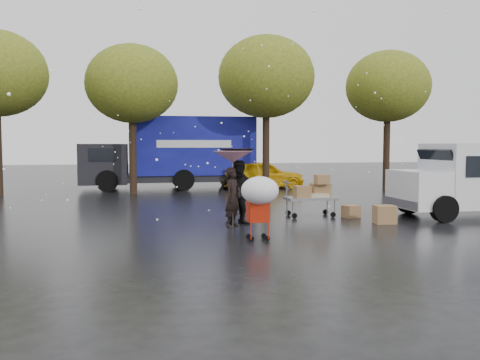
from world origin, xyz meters
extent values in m
plane|color=black|center=(0.00, 0.00, 0.00)|extent=(90.00, 90.00, 0.00)
imported|color=black|center=(-0.82, 0.35, 0.78)|extent=(0.66, 0.67, 1.57)
imported|color=black|center=(-0.54, 0.66, 0.87)|extent=(0.88, 0.71, 1.74)
imported|color=black|center=(-0.59, 0.94, 0.88)|extent=(1.05, 0.50, 1.75)
cylinder|color=#4C4C4C|center=(-0.82, 0.35, 0.92)|extent=(0.02, 0.02, 1.85)
cone|color=#CE5485|center=(-0.82, 0.35, 1.85)|extent=(1.04, 1.04, 0.30)
sphere|color=#4C4C4C|center=(-0.82, 0.35, 1.88)|extent=(0.06, 0.06, 0.06)
cylinder|color=#4C4C4C|center=(-0.59, 0.94, 0.95)|extent=(0.02, 0.02, 1.91)
cone|color=black|center=(-0.59, 0.94, 1.91)|extent=(0.98, 0.98, 0.30)
sphere|color=#4C4C4C|center=(-0.59, 0.94, 1.94)|extent=(0.06, 0.06, 0.06)
cube|color=slate|center=(1.82, 1.80, 0.55)|extent=(1.50, 0.80, 0.08)
cylinder|color=slate|center=(1.07, 1.80, 0.80)|extent=(0.04, 0.04, 0.60)
cube|color=brown|center=(2.17, 1.90, 0.79)|extent=(0.55, 0.45, 0.40)
cube|color=brown|center=(1.52, 1.70, 0.77)|extent=(0.45, 0.40, 0.35)
cube|color=brown|center=(2.12, 1.65, 1.13)|extent=(0.40, 0.35, 0.28)
cube|color=tan|center=(1.87, 1.80, 0.65)|extent=(0.90, 0.55, 0.12)
cylinder|color=black|center=(1.22, 1.48, 0.08)|extent=(0.16, 0.05, 0.16)
cylinder|color=black|center=(1.22, 2.12, 0.08)|extent=(0.16, 0.05, 0.16)
cylinder|color=black|center=(2.42, 1.48, 0.08)|extent=(0.16, 0.05, 0.16)
cylinder|color=black|center=(2.42, 2.12, 0.08)|extent=(0.16, 0.05, 0.16)
cube|color=#B21E0A|center=(-0.60, -1.59, 0.65)|extent=(0.47, 0.41, 0.45)
cylinder|color=#B21E0A|center=(-0.60, -1.78, 1.02)|extent=(0.42, 0.02, 0.02)
cylinder|color=#4C4C4C|center=(-0.60, -1.78, 0.95)|extent=(0.02, 0.02, 0.60)
ellipsoid|color=white|center=(-0.60, -1.78, 1.15)|extent=(0.84, 0.84, 0.63)
cylinder|color=black|center=(-0.78, -1.75, 0.06)|extent=(0.12, 0.04, 0.12)
cylinder|color=black|center=(-0.78, -1.43, 0.06)|extent=(0.12, 0.04, 0.12)
cylinder|color=black|center=(-0.42, -1.75, 0.06)|extent=(0.12, 0.04, 0.12)
cylinder|color=black|center=(-0.42, -1.43, 0.06)|extent=(0.12, 0.04, 0.12)
cube|color=silver|center=(4.89, 0.90, 0.85)|extent=(1.20, 1.95, 1.10)
cube|color=black|center=(5.44, 0.90, 1.70)|extent=(0.37, 1.70, 0.67)
cube|color=slate|center=(4.34, 0.90, 0.45)|extent=(0.12, 1.90, 0.25)
cylinder|color=black|center=(5.09, -0.05, 0.38)|extent=(0.76, 0.28, 0.76)
cylinder|color=black|center=(5.09, 1.85, 0.38)|extent=(0.76, 0.28, 0.76)
cube|color=navy|center=(-0.69, 12.33, 2.10)|extent=(6.00, 2.50, 2.80)
cube|color=black|center=(-4.89, 12.33, 1.25)|extent=(2.20, 2.40, 1.90)
cube|color=black|center=(-1.69, 12.33, 0.55)|extent=(8.00, 2.30, 0.35)
cube|color=silver|center=(-0.69, 11.07, 2.20)|extent=(3.50, 0.03, 0.35)
cylinder|color=black|center=(-4.69, 11.18, 0.50)|extent=(1.00, 0.30, 1.00)
cylinder|color=black|center=(-4.69, 13.48, 0.50)|extent=(1.00, 0.30, 1.00)
cylinder|color=black|center=(1.31, 11.18, 0.50)|extent=(1.00, 0.30, 1.00)
cylinder|color=black|center=(1.31, 13.48, 0.50)|extent=(1.00, 0.30, 1.00)
cube|color=brown|center=(3.37, 0.09, 0.25)|extent=(0.60, 0.50, 0.50)
cube|color=brown|center=(2.94, 1.37, 0.18)|extent=(0.56, 0.50, 0.36)
imported|color=#EAAD0C|center=(2.70, 11.55, 0.70)|extent=(4.22, 1.99, 1.40)
cylinder|color=black|center=(-3.50, 10.00, 2.24)|extent=(0.32, 0.32, 4.48)
ellipsoid|color=#415317|center=(-3.50, 10.00, 4.80)|extent=(4.00, 4.00, 3.40)
cylinder|color=black|center=(2.50, 10.00, 2.45)|extent=(0.32, 0.32, 4.90)
ellipsoid|color=#415317|center=(2.50, 10.00, 5.25)|extent=(4.40, 4.40, 3.74)
cylinder|color=black|center=(8.50, 10.00, 2.31)|extent=(0.32, 0.32, 4.62)
ellipsoid|color=#415317|center=(8.50, 10.00, 4.95)|extent=(4.00, 4.00, 3.40)
camera|label=1|loc=(-3.21, -12.70, 2.17)|focal=38.00mm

